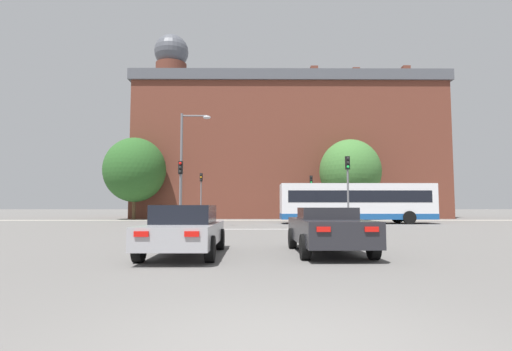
{
  "coord_description": "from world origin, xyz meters",
  "views": [
    {
      "loc": [
        -0.28,
        -3.83,
        1.32
      ],
      "look_at": [
        -0.1,
        24.97,
        3.57
      ],
      "focal_mm": 28.0,
      "sensor_mm": 36.0,
      "label": 1
    }
  ],
  "objects_px": {
    "street_lamp_junction": "(186,158)",
    "car_saloon_left": "(185,229)",
    "traffic_light_far_right": "(311,190)",
    "traffic_light_near_right": "(348,180)",
    "bus_crossing_lead": "(356,202)",
    "pedestrian_waiting": "(303,211)",
    "traffic_light_far_left": "(201,189)",
    "traffic_light_near_left": "(180,183)",
    "car_roadster_right": "(328,229)"
  },
  "relations": [
    {
      "from": "street_lamp_junction",
      "to": "traffic_light_near_left",
      "type": "bearing_deg",
      "value": -93.81
    },
    {
      "from": "car_roadster_right",
      "to": "street_lamp_junction",
      "type": "relative_size",
      "value": 0.61
    },
    {
      "from": "car_roadster_right",
      "to": "traffic_light_near_right",
      "type": "height_order",
      "value": "traffic_light_near_right"
    },
    {
      "from": "bus_crossing_lead",
      "to": "traffic_light_far_left",
      "type": "xyz_separation_m",
      "value": [
        -13.11,
        7.07,
        1.37
      ]
    },
    {
      "from": "bus_crossing_lead",
      "to": "traffic_light_far_right",
      "type": "distance_m",
      "value": 7.13
    },
    {
      "from": "traffic_light_near_right",
      "to": "traffic_light_near_left",
      "type": "height_order",
      "value": "traffic_light_near_right"
    },
    {
      "from": "traffic_light_near_right",
      "to": "traffic_light_near_left",
      "type": "relative_size",
      "value": 1.07
    },
    {
      "from": "car_roadster_right",
      "to": "traffic_light_far_right",
      "type": "xyz_separation_m",
      "value": [
        3.36,
        26.41,
        2.19
      ]
    },
    {
      "from": "traffic_light_far_left",
      "to": "traffic_light_near_left",
      "type": "distance_m",
      "value": 14.04
    },
    {
      "from": "car_roadster_right",
      "to": "traffic_light_near_left",
      "type": "height_order",
      "value": "traffic_light_near_left"
    },
    {
      "from": "car_saloon_left",
      "to": "traffic_light_far_right",
      "type": "relative_size",
      "value": 1.09
    },
    {
      "from": "bus_crossing_lead",
      "to": "pedestrian_waiting",
      "type": "xyz_separation_m",
      "value": [
        -3.29,
        7.21,
        -0.73
      ]
    },
    {
      "from": "car_roadster_right",
      "to": "traffic_light_near_left",
      "type": "distance_m",
      "value": 14.65
    },
    {
      "from": "traffic_light_near_right",
      "to": "pedestrian_waiting",
      "type": "relative_size",
      "value": 2.74
    },
    {
      "from": "traffic_light_near_right",
      "to": "car_saloon_left",
      "type": "bearing_deg",
      "value": -120.08
    },
    {
      "from": "car_roadster_right",
      "to": "traffic_light_far_left",
      "type": "xyz_separation_m",
      "value": [
        -7.18,
        26.94,
        2.36
      ]
    },
    {
      "from": "bus_crossing_lead",
      "to": "traffic_light_far_right",
      "type": "height_order",
      "value": "traffic_light_far_right"
    },
    {
      "from": "traffic_light_far_left",
      "to": "pedestrian_waiting",
      "type": "distance_m",
      "value": 10.05
    },
    {
      "from": "traffic_light_far_right",
      "to": "car_saloon_left",
      "type": "bearing_deg",
      "value": -105.33
    },
    {
      "from": "traffic_light_near_left",
      "to": "pedestrian_waiting",
      "type": "height_order",
      "value": "traffic_light_near_left"
    },
    {
      "from": "traffic_light_near_left",
      "to": "traffic_light_near_right",
      "type": "bearing_deg",
      "value": -1.23
    },
    {
      "from": "traffic_light_far_left",
      "to": "traffic_light_near_left",
      "type": "bearing_deg",
      "value": -87.64
    },
    {
      "from": "traffic_light_near_right",
      "to": "traffic_light_far_left",
      "type": "height_order",
      "value": "traffic_light_far_left"
    },
    {
      "from": "traffic_light_far_left",
      "to": "street_lamp_junction",
      "type": "relative_size",
      "value": 0.61
    },
    {
      "from": "car_saloon_left",
      "to": "traffic_light_far_left",
      "type": "xyz_separation_m",
      "value": [
        -3.19,
        27.37,
        2.33
      ]
    },
    {
      "from": "car_roadster_right",
      "to": "street_lamp_junction",
      "type": "xyz_separation_m",
      "value": [
        -6.51,
        14.35,
        3.82
      ]
    },
    {
      "from": "car_roadster_right",
      "to": "traffic_light_far_right",
      "type": "distance_m",
      "value": 26.71
    },
    {
      "from": "traffic_light_far_left",
      "to": "traffic_light_near_left",
      "type": "xyz_separation_m",
      "value": [
        0.58,
        -14.02,
        -0.27
      ]
    },
    {
      "from": "street_lamp_junction",
      "to": "car_saloon_left",
      "type": "bearing_deg",
      "value": -80.35
    },
    {
      "from": "bus_crossing_lead",
      "to": "street_lamp_junction",
      "type": "distance_m",
      "value": 13.9
    },
    {
      "from": "traffic_light_far_left",
      "to": "street_lamp_junction",
      "type": "bearing_deg",
      "value": -86.94
    },
    {
      "from": "traffic_light_far_right",
      "to": "traffic_light_near_left",
      "type": "bearing_deg",
      "value": -126.45
    },
    {
      "from": "traffic_light_far_left",
      "to": "traffic_light_near_right",
      "type": "bearing_deg",
      "value": -52.86
    },
    {
      "from": "bus_crossing_lead",
      "to": "traffic_light_far_left",
      "type": "height_order",
      "value": "traffic_light_far_left"
    },
    {
      "from": "bus_crossing_lead",
      "to": "pedestrian_waiting",
      "type": "distance_m",
      "value": 7.96
    },
    {
      "from": "traffic_light_far_left",
      "to": "bus_crossing_lead",
      "type": "bearing_deg",
      "value": -28.32
    },
    {
      "from": "street_lamp_junction",
      "to": "car_roadster_right",
      "type": "bearing_deg",
      "value": -65.61
    },
    {
      "from": "traffic_light_near_right",
      "to": "pedestrian_waiting",
      "type": "distance_m",
      "value": 14.56
    },
    {
      "from": "traffic_light_near_right",
      "to": "pedestrian_waiting",
      "type": "xyz_separation_m",
      "value": [
        -0.96,
        14.38,
        -2.01
      ]
    },
    {
      "from": "car_saloon_left",
      "to": "pedestrian_waiting",
      "type": "bearing_deg",
      "value": 76.61
    },
    {
      "from": "car_roadster_right",
      "to": "traffic_light_far_left",
      "type": "height_order",
      "value": "traffic_light_far_left"
    },
    {
      "from": "bus_crossing_lead",
      "to": "pedestrian_waiting",
      "type": "height_order",
      "value": "bus_crossing_lead"
    },
    {
      "from": "traffic_light_far_right",
      "to": "traffic_light_far_left",
      "type": "xyz_separation_m",
      "value": [
        -10.54,
        0.53,
        0.17
      ]
    },
    {
      "from": "car_saloon_left",
      "to": "traffic_light_near_right",
      "type": "bearing_deg",
      "value": 60.09
    },
    {
      "from": "traffic_light_far_right",
      "to": "traffic_light_near_right",
      "type": "relative_size",
      "value": 0.97
    },
    {
      "from": "car_roadster_right",
      "to": "pedestrian_waiting",
      "type": "relative_size",
      "value": 2.8
    },
    {
      "from": "street_lamp_junction",
      "to": "pedestrian_waiting",
      "type": "bearing_deg",
      "value": 54.29
    },
    {
      "from": "traffic_light_near_right",
      "to": "pedestrian_waiting",
      "type": "height_order",
      "value": "traffic_light_near_right"
    },
    {
      "from": "traffic_light_far_left",
      "to": "street_lamp_junction",
      "type": "distance_m",
      "value": 12.69
    },
    {
      "from": "car_roadster_right",
      "to": "traffic_light_near_left",
      "type": "xyz_separation_m",
      "value": [
        -6.6,
        12.91,
        2.09
      ]
    }
  ]
}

